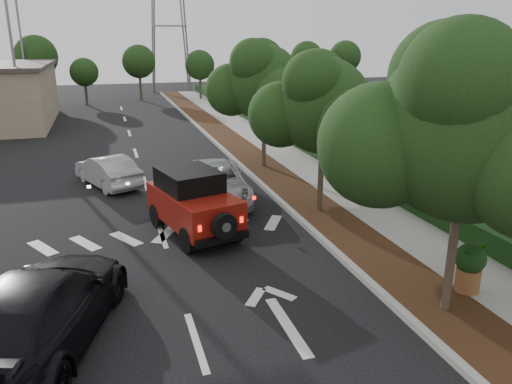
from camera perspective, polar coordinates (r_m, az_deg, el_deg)
name	(u,v)px	position (r m, az deg, el deg)	size (l,w,h in m)	color
ground	(196,342)	(10.75, -6.84, -16.63)	(120.00, 120.00, 0.00)	black
curb	(249,173)	(22.45, -0.77, 2.13)	(0.20, 70.00, 0.15)	#9E9B93
planting_strip	(270,172)	(22.74, 1.65, 2.29)	(1.80, 70.00, 0.12)	black
sidewalk	(309,169)	(23.39, 6.08, 2.63)	(2.00, 70.00, 0.12)	gray
hedge	(337,160)	(23.88, 9.21, 3.65)	(0.80, 70.00, 0.80)	black
transmission_tower	(172,92)	(57.60, -9.57, 11.22)	(7.00, 4.00, 28.00)	slate
street_tree_near	(444,312)	(12.40, 20.71, -12.73)	(3.80, 3.80, 5.92)	black
street_tree_mid	(319,212)	(17.86, 7.24, -2.33)	(3.20, 3.20, 5.32)	black
street_tree_far	(264,168)	(23.67, 0.89, 2.75)	(3.40, 3.40, 5.62)	black
light_pole_a	(24,133)	(35.69, -24.98, 6.13)	(2.00, 0.22, 9.00)	slate
light_pole_b	(30,109)	(47.59, -24.38, 8.66)	(2.00, 0.22, 9.00)	slate
red_jeep	(191,201)	(15.78, -7.41, -1.05)	(2.61, 4.15, 2.03)	black
silver_suv_ahead	(214,183)	(18.82, -4.83, 1.08)	(2.39, 5.18, 1.44)	#B3B4BB
black_suv_oncoming	(38,310)	(10.99, -23.63, -12.25)	(2.31, 5.67, 1.65)	black
silver_sedan_oncoming	(107,171)	(21.60, -16.61, 2.34)	(1.36, 3.91, 1.29)	#A0A2A8
terracotta_planter	(470,263)	(12.98, 23.25, -7.42)	(0.73, 0.73, 1.27)	brown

